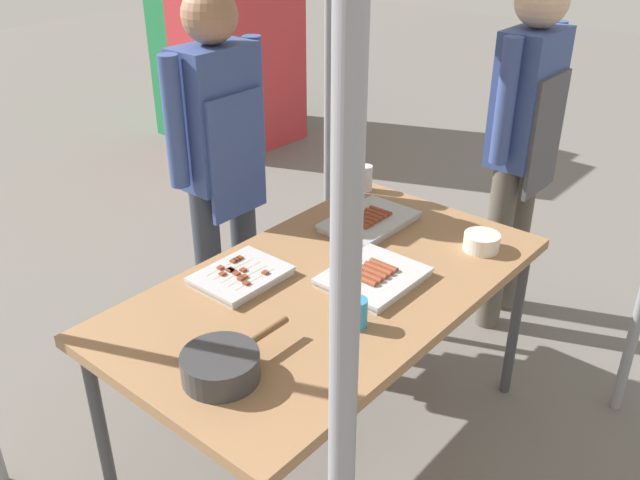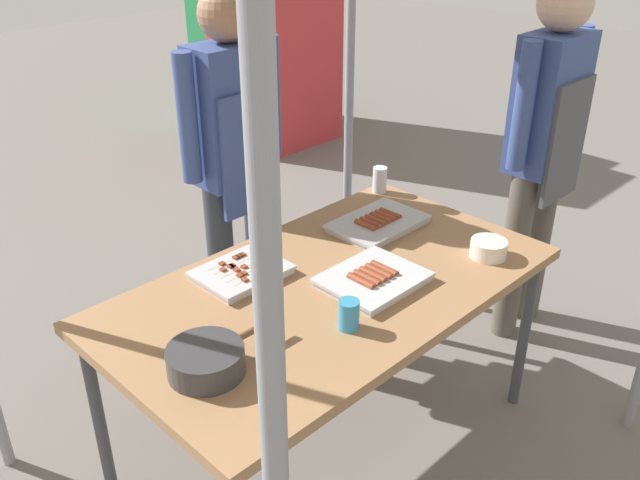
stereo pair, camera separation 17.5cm
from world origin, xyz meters
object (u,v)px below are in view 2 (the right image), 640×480
Objects in this scene: cooking_wok at (207,359)px; drink_cup_near_edge at (349,315)px; customer_nearby at (545,136)px; tray_meat_skewers at (241,272)px; tray_pork_links at (378,223)px; neighbor_stall_left at (275,24)px; drink_cup_by_wok at (380,180)px; tray_grilled_sausages at (373,279)px; stall_table at (330,295)px; vendor_woman at (234,148)px; condiment_bowl at (488,249)px; neighbor_stall_right at (260,14)px.

drink_cup_near_edge is (0.44, -0.14, 0.00)m from cooking_wok.
tray_meat_skewers is at bearing 167.15° from customer_nearby.
drink_cup_near_edge is 0.06× the size of customer_nearby.
neighbor_stall_left reaches higher than tray_pork_links.
neighbor_stall_left is (1.56, 2.45, 0.15)m from drink_cup_by_wok.
drink_cup_by_wok is (0.61, 0.50, 0.04)m from tray_grilled_sausages.
customer_nearby is (0.83, -0.24, 0.22)m from tray_pork_links.
stall_table is at bearing 8.73° from cooking_wok.
customer_nearby is at bearing -3.73° from stall_table.
tray_pork_links is at bearing 20.09° from stall_table.
vendor_woman is (0.38, 1.03, 0.18)m from drink_cup_near_edge.
tray_meat_skewers is at bearing 144.32° from condiment_bowl.
drink_cup_near_edge reaches higher than cooking_wok.
tray_meat_skewers is at bearing 52.39° from vendor_woman.
condiment_bowl is 3.87m from neighbor_stall_right.
vendor_woman is (0.83, 0.89, 0.18)m from cooking_wok.
customer_nearby reaches higher than cooking_wok.
stall_table is 5.16× the size of tray_meat_skewers.
tray_meat_skewers reaches higher than stall_table.
neighbor_stall_right reaches higher than vendor_woman.
tray_grilled_sausages is 1.10× the size of tray_meat_skewers.
drink_cup_by_wok is (0.71, 0.39, 0.11)m from stall_table.
drink_cup_by_wok is 0.06× the size of neighbor_stall_right.
tray_meat_skewers is (-0.29, 0.36, -0.00)m from tray_grilled_sausages.
customer_nearby is at bearing -16.47° from tray_pork_links.
neighbor_stall_left is at bearing 45.66° from cooking_wok.
neighbor_stall_right is at bearing 62.03° from condiment_bowl.
tray_grilled_sausages is 3.96m from neighbor_stall_right.
cooking_wok is 3.90× the size of drink_cup_near_edge.
stall_table is at bearing -52.38° from tray_meat_skewers.
drink_cup_near_edge reaches higher than stall_table.
tray_pork_links reaches higher than tray_meat_skewers.
drink_cup_near_edge is at bearing -154.47° from tray_grilled_sausages.
tray_grilled_sausages is at bearing -178.72° from customer_nearby.
tray_pork_links is 0.35m from drink_cup_by_wok.
neighbor_stall_left reaches higher than cooking_wok.
condiment_bowl is 0.71m from drink_cup_near_edge.
drink_cup_by_wok is at bearing 35.50° from drink_cup_near_edge.
condiment_bowl is (0.45, -0.18, 0.01)m from tray_grilled_sausages.
neighbor_stall_right is (1.65, 2.74, 0.17)m from drink_cup_by_wok.
tray_pork_links is at bearing -140.21° from drink_cup_by_wok.
stall_table is 0.82m from drink_cup_by_wok.
tray_grilled_sausages is at bearing -1.43° from cooking_wok.
cooking_wok is at bearing -179.73° from customer_nearby.
drink_cup_by_wok is (0.16, 0.67, 0.03)m from condiment_bowl.
cooking_wok is at bearing 178.57° from tray_grilled_sausages.
neighbor_stall_left reaches higher than condiment_bowl.
drink_cup_near_edge reaches higher than tray_pork_links.
neighbor_stall_right is at bearing 55.04° from tray_grilled_sausages.
customer_nearby is (1.27, -0.08, 0.30)m from stall_table.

